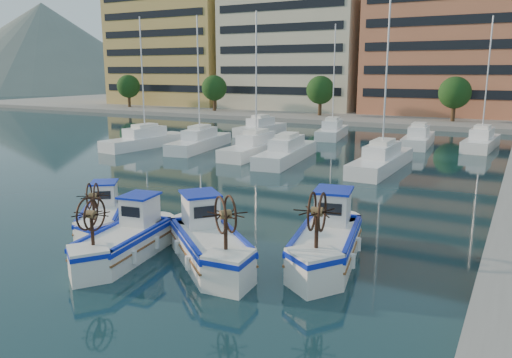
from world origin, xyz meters
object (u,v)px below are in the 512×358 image
object	(u,v)px
fishing_boat_a	(102,216)
fishing_boat_c	(209,241)
fishing_boat_d	(327,239)
fishing_boat_b	(126,238)

from	to	relation	value
fishing_boat_a	fishing_boat_c	distance (m)	6.22
fishing_boat_c	fishing_boat_d	xyz separation A→B (m)	(3.73, 2.17, 0.03)
fishing_boat_b	fishing_boat_c	world-z (taller)	fishing_boat_c
fishing_boat_c	fishing_boat_d	distance (m)	4.32
fishing_boat_b	fishing_boat_c	xyz separation A→B (m)	(3.04, 1.02, 0.07)
fishing_boat_a	fishing_boat_c	bearing A→B (deg)	-44.04
fishing_boat_b	fishing_boat_d	bearing A→B (deg)	16.09
fishing_boat_b	fishing_boat_c	size ratio (longest dim) A/B	0.96
fishing_boat_c	fishing_boat_d	size ratio (longest dim) A/B	0.93
fishing_boat_b	fishing_boat_c	distance (m)	3.21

